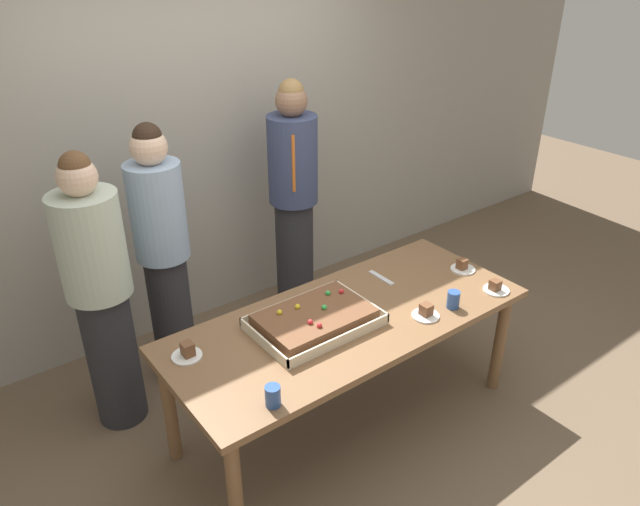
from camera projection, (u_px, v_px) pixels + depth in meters
name	position (u px, v px, depth m)	size (l,w,h in m)	color
ground_plane	(346.00, 418.00, 3.55)	(12.00, 12.00, 0.00)	brown
interior_back_panel	(198.00, 113.00, 3.98)	(8.00, 0.12, 3.00)	#9E998E
party_table	(348.00, 329.00, 3.25)	(2.02, 0.85, 0.72)	brown
sheet_cake	(315.00, 319.00, 3.12)	(0.65, 0.44, 0.11)	beige
plated_slice_near_left	(462.00, 267.00, 3.66)	(0.15, 0.15, 0.07)	white
plated_slice_near_right	(496.00, 288.00, 3.44)	(0.15, 0.15, 0.07)	white
plated_slice_far_left	(426.00, 313.00, 3.21)	(0.15, 0.15, 0.07)	white
plated_slice_far_right	(187.00, 353.00, 2.89)	(0.15, 0.15, 0.08)	white
drink_cup_nearest	(453.00, 300.00, 3.27)	(0.07, 0.07, 0.10)	#2D5199
drink_cup_middle	(273.00, 396.00, 2.58)	(0.07, 0.07, 0.10)	#2D5199
cake_server_utensil	(381.00, 278.00, 3.58)	(0.03, 0.20, 0.01)	silver
person_serving_front	(294.00, 200.00, 4.16)	(0.34, 0.34, 1.75)	#28282D
person_green_shirt_behind	(164.00, 255.00, 3.52)	(0.31, 0.31, 1.67)	#28282D
person_striped_tie_right	(100.00, 294.00, 3.19)	(0.35, 0.35, 1.64)	#28282D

